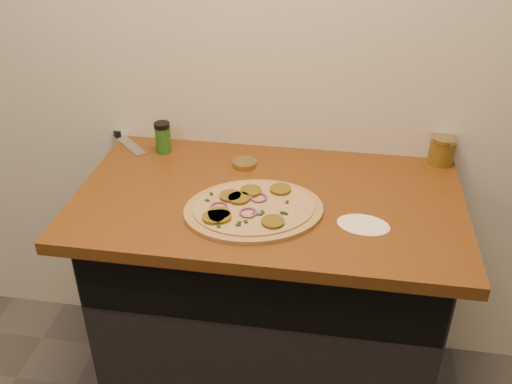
% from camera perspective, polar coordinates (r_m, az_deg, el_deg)
% --- Properties ---
extents(cabinet, '(1.10, 0.60, 0.86)m').
position_cam_1_polar(cabinet, '(2.08, 1.25, -10.89)').
color(cabinet, black).
rests_on(cabinet, ground).
extents(countertop, '(1.20, 0.70, 0.04)m').
position_cam_1_polar(countertop, '(1.78, 1.29, -0.84)').
color(countertop, brown).
rests_on(countertop, cabinet).
extents(pizza, '(0.51, 0.51, 0.03)m').
position_cam_1_polar(pizza, '(1.69, -0.39, -1.69)').
color(pizza, tan).
rests_on(pizza, countertop).
extents(chefs_knife, '(0.24, 0.24, 0.02)m').
position_cam_1_polar(chefs_knife, '(2.19, -13.47, 5.50)').
color(chefs_knife, '#B7BAC1').
rests_on(chefs_knife, countertop).
extents(mason_jar_lid, '(0.10, 0.10, 0.02)m').
position_cam_1_polar(mason_jar_lid, '(1.93, -1.15, 2.89)').
color(mason_jar_lid, tan).
rests_on(mason_jar_lid, countertop).
extents(salsa_jar, '(0.09, 0.09, 0.10)m').
position_cam_1_polar(salsa_jar, '(2.03, 18.14, 4.04)').
color(salsa_jar, '#A12E10').
rests_on(salsa_jar, countertop).
extents(spice_shaker, '(0.06, 0.06, 0.11)m').
position_cam_1_polar(spice_shaker, '(2.03, -9.30, 5.41)').
color(spice_shaker, '#27601E').
rests_on(spice_shaker, countertop).
extents(flour_spill, '(0.17, 0.17, 0.00)m').
position_cam_1_polar(flour_spill, '(1.67, 10.69, -3.24)').
color(flour_spill, white).
rests_on(flour_spill, countertop).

